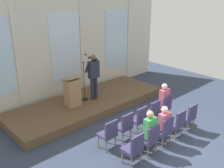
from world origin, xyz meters
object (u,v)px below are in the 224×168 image
mic_stand (84,92)px  chair_r1_c3 (177,122)px  audience_r1_c1 (148,130)px  chair_r1_c4 (189,116)px  chair_r0_c1 (125,125)px  lectern (72,92)px  chair_r0_c2 (139,118)px  chair_r1_c2 (164,130)px  chair_r1_c1 (150,138)px  audience_r1_c2 (163,123)px  chair_r0_c4 (164,106)px  chair_r0_c3 (152,112)px  audience_r0_c4 (163,100)px  chair_r0_c0 (109,133)px  chair_r1_c0 (134,147)px  speaker (93,74)px

mic_stand → chair_r1_c3: (0.74, -3.77, -0.11)m
audience_r1_c1 → chair_r1_c4: 1.99m
mic_stand → chair_r0_c1: 2.85m
chair_r1_c3 → chair_r1_c4: bearing=0.0°
chair_r1_c3 → lectern: bearing=111.2°
chair_r0_c2 → chair_r1_c2: (0.00, -0.98, 0.00)m
chair_r1_c1 → chair_r1_c4: same height
lectern → audience_r1_c1: 3.53m
chair_r0_c2 → chair_r1_c1: 1.18m
chair_r1_c2 → audience_r1_c2: 0.19m
mic_stand → audience_r1_c2: bearing=-88.8°
lectern → audience_r1_c2: bearing=-78.1°
mic_stand → chair_r0_c4: mic_stand is taller
chair_r0_c2 → chair_r1_c1: bearing=-123.9°
chair_r1_c2 → chair_r1_c3: 0.66m
mic_stand → audience_r1_c1: 3.73m
chair_r0_c3 → chair_r0_c4: 0.66m
audience_r0_c4 → audience_r1_c1: bearing=-153.6°
chair_r0_c1 → audience_r1_c1: audience_r1_c1 is taller
audience_r1_c1 → chair_r1_c3: size_ratio=1.44×
chair_r0_c0 → chair_r1_c0: (0.00, -0.98, 0.00)m
speaker → audience_r1_c2: speaker is taller
chair_r0_c3 → chair_r1_c1: (-1.32, -0.98, 0.00)m
audience_r0_c4 → audience_r1_c2: bearing=-143.5°
audience_r0_c4 → chair_r1_c2: 1.71m
mic_stand → chair_r0_c1: (-0.58, -2.78, -0.11)m
lectern → chair_r0_c3: 2.99m
chair_r1_c2 → chair_r1_c1: bearing=180.0°
speaker → audience_r1_c1: (-0.92, -3.52, -0.60)m
chair_r0_c2 → chair_r1_c4: (1.32, -0.98, 0.00)m
audience_r1_c1 → chair_r1_c2: bearing=-6.9°
speaker → chair_r0_c4: 2.94m
speaker → audience_r1_c2: 3.59m
chair_r0_c2 → audience_r1_c2: size_ratio=0.74×
lectern → mic_stand: bearing=13.9°
mic_stand → chair_r1_c3: size_ratio=1.65×
chair_r0_c3 → chair_r1_c1: same height
speaker → lectern: (-1.00, 0.00, -0.49)m
audience_r0_c4 → chair_r1_c2: size_ratio=1.46×
chair_r1_c0 → audience_r0_c4: bearing=21.9°
chair_r1_c4 → speaker: bearing=106.4°
chair_r0_c2 → chair_r1_c2: size_ratio=1.00×
mic_stand → chair_r1_c0: (-1.24, -3.77, -0.11)m
chair_r0_c1 → chair_r0_c4: 1.98m
chair_r1_c1 → speaker: bearing=75.6°
chair_r0_c1 → chair_r1_c0: same height
chair_r1_c0 → chair_r1_c3: (1.98, 0.00, 0.00)m
speaker → chair_r0_c0: size_ratio=1.90×
chair_r0_c1 → chair_r0_c3: same height
chair_r1_c4 → chair_r0_c1: bearing=153.6°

